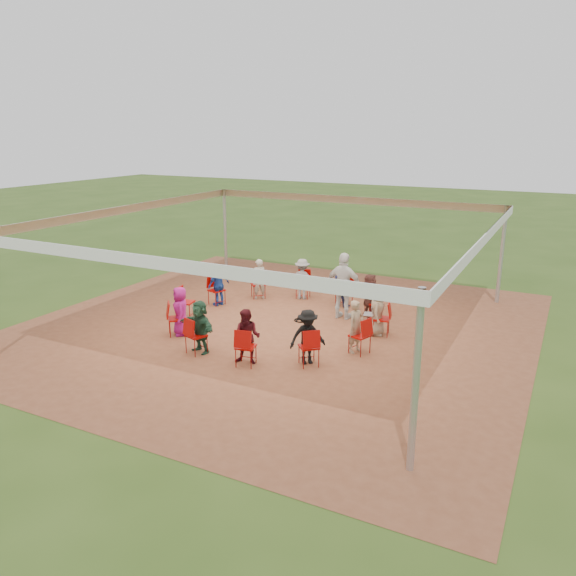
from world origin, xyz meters
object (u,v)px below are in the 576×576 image
at_px(chair_1, 373,303).
at_px(person_seated_6, 181,311).
at_px(person_seated_0, 377,311).
at_px(person_seated_4, 259,279).
at_px(person_seated_1, 370,296).
at_px(person_seated_7, 200,327).
at_px(chair_3, 303,284).
at_px(standing_person, 344,286).
at_px(chair_2, 344,290).
at_px(person_seated_8, 247,337).
at_px(chair_5, 217,290).
at_px(chair_11, 360,336).
at_px(laptop, 371,312).
at_px(person_seated_5, 219,285).
at_px(person_seated_10, 356,327).
at_px(chair_9, 246,347).
at_px(chair_7, 176,319).
at_px(person_seated_3, 302,279).
at_px(chair_6, 186,302).
at_px(person_seated_9, 307,337).
at_px(chair_0, 381,319).
at_px(chair_4, 258,284).
at_px(chair_10, 309,347).
at_px(chair_8, 196,336).
at_px(person_seated_2, 342,285).
at_px(cable_coil, 300,320).

bearing_deg(chair_1, person_seated_6, 90.00).
relative_size(person_seated_0, person_seated_4, 1.00).
xyz_separation_m(person_seated_1, person_seated_7, (-2.77, -4.28, 0.00)).
relative_size(chair_3, standing_person, 0.48).
relative_size(chair_2, person_seated_8, 0.70).
bearing_deg(person_seated_8, person_seated_6, 150.00).
distance_m(chair_5, chair_11, 5.52).
xyz_separation_m(person_seated_8, laptop, (1.88, 3.10, -0.03)).
height_order(chair_5, person_seated_7, person_seated_7).
xyz_separation_m(person_seated_5, person_seated_10, (5.02, -1.63, 0.00)).
height_order(chair_9, standing_person, standing_person).
distance_m(chair_7, person_seated_8, 2.71).
bearing_deg(person_seated_3, chair_6, 43.73).
relative_size(chair_3, chair_11, 1.00).
bearing_deg(person_seated_4, person_seated_7, 60.00).
distance_m(chair_9, person_seated_9, 1.42).
height_order(chair_0, laptop, chair_0).
relative_size(chair_4, person_seated_1, 0.70).
bearing_deg(person_seated_9, chair_10, -90.00).
distance_m(chair_4, person_seated_3, 1.42).
height_order(chair_4, person_seated_1, person_seated_1).
distance_m(chair_1, chair_9, 4.78).
xyz_separation_m(person_seated_5, person_seated_7, (1.70, -3.32, 0.00)).
bearing_deg(chair_5, chair_7, 30.00).
bearing_deg(person_seated_8, person_seated_7, 165.00).
relative_size(chair_0, chair_5, 1.00).
distance_m(chair_7, standing_person, 4.70).
distance_m(chair_8, person_seated_10, 3.82).
xyz_separation_m(chair_7, person_seated_10, (4.56, 1.03, 0.20)).
xyz_separation_m(chair_9, person_seated_5, (-3.09, 3.51, 0.20)).
height_order(chair_3, person_seated_1, person_seated_1).
relative_size(chair_6, person_seated_10, 0.70).
relative_size(chair_1, person_seated_7, 0.70).
bearing_deg(person_seated_8, laptop, 46.75).
xyz_separation_m(chair_4, chair_5, (-0.78, -1.20, 0.00)).
xyz_separation_m(person_seated_8, standing_person, (0.76, 3.97, 0.30)).
height_order(person_seated_4, person_seated_8, same).
distance_m(chair_3, chair_5, 2.76).
bearing_deg(chair_2, chair_7, 75.00).
bearing_deg(person_seated_4, person_seated_1, 135.00).
distance_m(chair_3, person_seated_9, 5.22).
bearing_deg(chair_11, chair_7, 120.00).
distance_m(person_seated_2, standing_person, 1.26).
distance_m(chair_2, laptop, 2.64).
relative_size(chair_4, person_seated_8, 0.70).
distance_m(person_seated_3, person_seated_9, 5.10).
xyz_separation_m(person_seated_0, cable_coil, (-2.25, 0.06, -0.63)).
height_order(chair_4, chair_10, same).
relative_size(chair_5, chair_9, 1.00).
distance_m(chair_1, laptop, 1.39).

